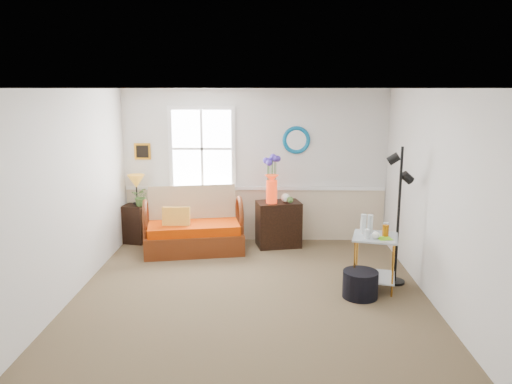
{
  "coord_description": "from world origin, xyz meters",
  "views": [
    {
      "loc": [
        0.19,
        -5.95,
        2.6
      ],
      "look_at": [
        0.06,
        0.56,
        1.25
      ],
      "focal_mm": 35.0,
      "sensor_mm": 36.0,
      "label": 1
    }
  ],
  "objects_px": {
    "cabinet": "(278,224)",
    "ottoman": "(360,284)",
    "floor_lamp": "(398,216)",
    "side_table": "(374,262)",
    "loveseat": "(193,220)",
    "lamp_stand": "(136,223)"
  },
  "relations": [
    {
      "from": "lamp_stand",
      "to": "floor_lamp",
      "type": "distance_m",
      "value": 4.42
    },
    {
      "from": "floor_lamp",
      "to": "loveseat",
      "type": "bearing_deg",
      "value": 169.4
    },
    {
      "from": "lamp_stand",
      "to": "floor_lamp",
      "type": "relative_size",
      "value": 0.35
    },
    {
      "from": "cabinet",
      "to": "floor_lamp",
      "type": "bearing_deg",
      "value": -57.73
    },
    {
      "from": "loveseat",
      "to": "ottoman",
      "type": "height_order",
      "value": "loveseat"
    },
    {
      "from": "cabinet",
      "to": "loveseat",
      "type": "bearing_deg",
      "value": 179.81
    },
    {
      "from": "side_table",
      "to": "floor_lamp",
      "type": "relative_size",
      "value": 0.38
    },
    {
      "from": "lamp_stand",
      "to": "side_table",
      "type": "relative_size",
      "value": 0.91
    },
    {
      "from": "cabinet",
      "to": "lamp_stand",
      "type": "bearing_deg",
      "value": 163.98
    },
    {
      "from": "lamp_stand",
      "to": "side_table",
      "type": "distance_m",
      "value": 4.16
    },
    {
      "from": "lamp_stand",
      "to": "cabinet",
      "type": "bearing_deg",
      "value": -4.12
    },
    {
      "from": "lamp_stand",
      "to": "cabinet",
      "type": "height_order",
      "value": "cabinet"
    },
    {
      "from": "lamp_stand",
      "to": "cabinet",
      "type": "distance_m",
      "value": 2.46
    },
    {
      "from": "cabinet",
      "to": "ottoman",
      "type": "relative_size",
      "value": 1.7
    },
    {
      "from": "loveseat",
      "to": "cabinet",
      "type": "distance_m",
      "value": 1.42
    },
    {
      "from": "side_table",
      "to": "ottoman",
      "type": "relative_size",
      "value": 1.6
    },
    {
      "from": "lamp_stand",
      "to": "ottoman",
      "type": "relative_size",
      "value": 1.47
    },
    {
      "from": "lamp_stand",
      "to": "floor_lamp",
      "type": "height_order",
      "value": "floor_lamp"
    },
    {
      "from": "lamp_stand",
      "to": "cabinet",
      "type": "xyz_separation_m",
      "value": [
        2.45,
        -0.18,
        0.05
      ]
    },
    {
      "from": "loveseat",
      "to": "floor_lamp",
      "type": "bearing_deg",
      "value": -34.51
    },
    {
      "from": "lamp_stand",
      "to": "floor_lamp",
      "type": "xyz_separation_m",
      "value": [
        4.01,
        -1.78,
        0.61
      ]
    },
    {
      "from": "loveseat",
      "to": "lamp_stand",
      "type": "relative_size",
      "value": 2.39
    }
  ]
}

